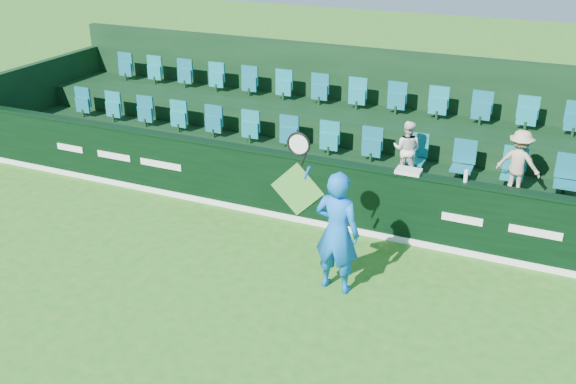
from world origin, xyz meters
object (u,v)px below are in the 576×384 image
at_px(tennis_player, 337,231).
at_px(spectator_left, 407,149).
at_px(drinks_bottle, 466,176).
at_px(towel, 409,171).
at_px(spectator_right, 519,163).
at_px(spectator_middle, 517,167).

relative_size(tennis_player, spectator_left, 2.36).
relative_size(tennis_player, drinks_bottle, 12.10).
bearing_deg(tennis_player, spectator_left, 84.72).
bearing_deg(drinks_bottle, towel, 180.00).
xyz_separation_m(tennis_player, towel, (0.60, 2.00, 0.36)).
bearing_deg(towel, spectator_right, 32.88).
relative_size(tennis_player, spectator_right, 2.17).
height_order(spectator_middle, drinks_bottle, spectator_middle).
relative_size(tennis_player, towel, 6.04).
bearing_deg(towel, tennis_player, -106.82).
relative_size(spectator_left, towel, 2.56).
relative_size(spectator_left, drinks_bottle, 5.13).
bearing_deg(spectator_right, drinks_bottle, 68.13).
relative_size(spectator_left, spectator_right, 0.92).
xyz_separation_m(tennis_player, spectator_right, (2.34, 3.12, 0.39)).
bearing_deg(tennis_player, towel, 73.18).
bearing_deg(spectator_middle, towel, 29.85).
distance_m(tennis_player, spectator_middle, 3.90).
height_order(tennis_player, towel, tennis_player).
distance_m(spectator_left, spectator_middle, 2.04).
bearing_deg(spectator_left, towel, 105.43).
height_order(tennis_player, spectator_right, tennis_player).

